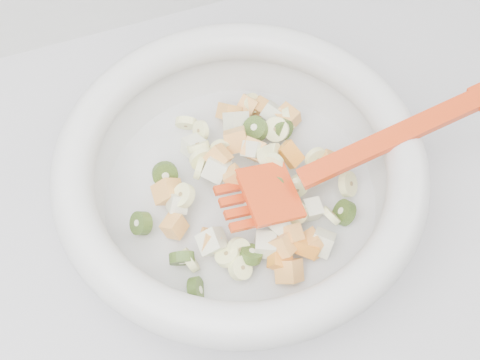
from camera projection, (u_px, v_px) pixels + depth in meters
name	position (u px, v px, depth m)	size (l,w,h in m)	color
counter	(260.00, 310.00, 1.05)	(2.00, 0.60, 0.90)	#A6A5AB
mixing_bowl	(241.00, 175.00, 0.60)	(0.43, 0.37, 0.12)	silver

